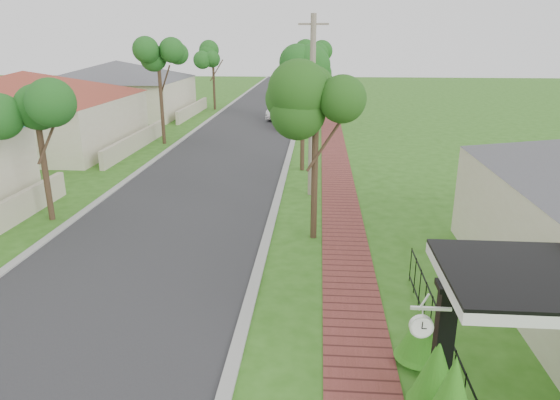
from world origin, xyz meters
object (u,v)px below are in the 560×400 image
at_px(parked_car_white, 279,111).
at_px(utility_pole, 312,107).
at_px(station_clock, 422,325).
at_px(porch_post, 442,355).
at_px(near_tree, 316,115).
at_px(parked_car_red, 293,117).

xyz_separation_m(parked_car_white, utility_pole, (3.00, -20.83, 3.06)).
bearing_deg(utility_pole, parked_car_white, 98.19).
distance_m(parked_car_white, station_clock, 34.49).
distance_m(utility_pole, station_clock, 13.54).
height_order(porch_post, utility_pole, utility_pole).
xyz_separation_m(parked_car_white, near_tree, (3.20, -25.70, 3.46)).
xyz_separation_m(porch_post, station_clock, (-0.49, -0.40, 0.83)).
relative_size(porch_post, utility_pole, 0.34).
distance_m(near_tree, station_clock, 8.87).
height_order(porch_post, parked_car_red, porch_post).
relative_size(utility_pole, station_clock, 11.20).
relative_size(parked_car_white, utility_pole, 0.55).
distance_m(porch_post, parked_car_red, 29.79).
distance_m(parked_car_red, utility_pole, 16.96).
height_order(parked_car_red, near_tree, near_tree).
distance_m(parked_car_red, station_clock, 30.14).
xyz_separation_m(near_tree, station_clock, (1.86, -8.40, -2.17)).
height_order(parked_car_red, station_clock, station_clock).
distance_m(porch_post, station_clock, 1.04).
height_order(near_tree, station_clock, near_tree).
bearing_deg(station_clock, near_tree, 102.49).
xyz_separation_m(porch_post, utility_pole, (-2.55, 12.86, 2.60)).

